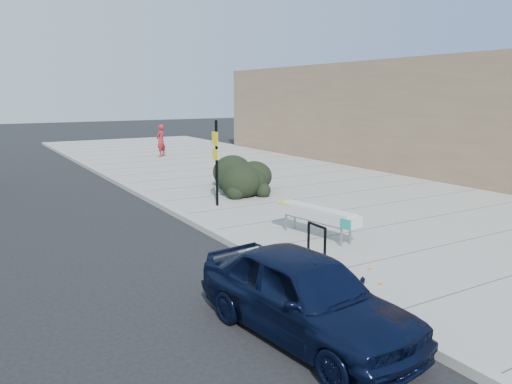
% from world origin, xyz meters
% --- Properties ---
extents(ground, '(120.00, 120.00, 0.00)m').
position_xyz_m(ground, '(0.00, 0.00, 0.00)').
color(ground, black).
rests_on(ground, ground).
extents(sidewalk_near, '(11.20, 50.00, 0.15)m').
position_xyz_m(sidewalk_near, '(5.60, 5.00, 0.07)').
color(sidewalk_near, gray).
rests_on(sidewalk_near, ground).
extents(curb_near, '(0.22, 50.00, 0.17)m').
position_xyz_m(curb_near, '(0.00, 5.00, 0.08)').
color(curb_near, '#9E9E99').
rests_on(curb_near, ground).
extents(building_near, '(6.00, 36.00, 5.00)m').
position_xyz_m(building_near, '(14.00, 3.00, 2.65)').
color(building_near, brown).
rests_on(building_near, sidewalk_near).
extents(bench, '(0.89, 2.48, 0.73)m').
position_xyz_m(bench, '(1.92, 0.11, 0.73)').
color(bench, gray).
rests_on(bench, sidewalk_near).
extents(bike_rack, '(0.07, 0.61, 0.89)m').
position_xyz_m(bike_rack, '(0.60, -1.57, 0.68)').
color(bike_rack, black).
rests_on(bike_rack, sidewalk_near).
extents(sign_post, '(0.11, 0.31, 2.69)m').
position_xyz_m(sign_post, '(1.39, 4.54, 1.67)').
color(sign_post, black).
rests_on(sign_post, sidewalk_near).
extents(hedge, '(2.60, 3.90, 1.34)m').
position_xyz_m(hedge, '(3.21, 6.68, 0.82)').
color(hedge, black).
rests_on(hedge, sidewalk_near).
extents(sedan_navy, '(2.00, 4.06, 1.33)m').
position_xyz_m(sedan_navy, '(-1.25, -3.66, 0.67)').
color(sedan_navy, black).
rests_on(sedan_navy, ground).
extents(pedestrian, '(0.79, 0.75, 1.81)m').
position_xyz_m(pedestrian, '(4.40, 17.51, 1.05)').
color(pedestrian, maroon).
rests_on(pedestrian, sidewalk_near).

